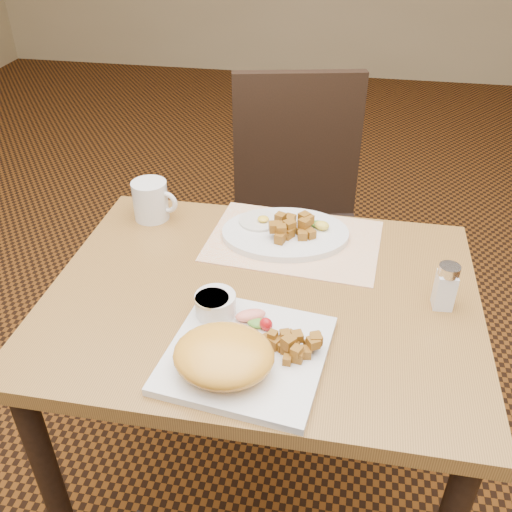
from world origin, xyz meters
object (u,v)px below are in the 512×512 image
object	(u,v)px
table	(262,332)
salt_shaker	(446,286)
plate_square	(247,354)
plate_oval	(285,234)
coffee_mug	(151,200)
chair_far	(298,212)

from	to	relation	value
table	salt_shaker	bearing A→B (deg)	3.61
plate_square	plate_oval	size ratio (longest dim) A/B	0.92
table	plate_oval	distance (m)	0.25
plate_oval	coffee_mug	distance (m)	0.35
plate_square	plate_oval	bearing A→B (deg)	88.17
plate_oval	salt_shaker	size ratio (longest dim) A/B	3.05
table	chair_far	xyz separation A→B (m)	(-0.00, 0.71, -0.10)
chair_far	coffee_mug	distance (m)	0.62
plate_square	salt_shaker	size ratio (longest dim) A/B	2.80
chair_far	plate_oval	xyz separation A→B (m)	(0.02, -0.49, 0.22)
plate_square	coffee_mug	world-z (taller)	coffee_mug
plate_square	salt_shaker	xyz separation A→B (m)	(0.36, 0.22, 0.04)
table	chair_far	bearing A→B (deg)	90.13
chair_far	salt_shaker	size ratio (longest dim) A/B	9.70
chair_far	plate_oval	distance (m)	0.54
chair_far	salt_shaker	distance (m)	0.82
table	plate_oval	size ratio (longest dim) A/B	2.96
plate_square	plate_oval	world-z (taller)	plate_oval
chair_far	coffee_mug	world-z (taller)	chair_far
table	coffee_mug	xyz separation A→B (m)	(-0.33, 0.26, 0.16)
chair_far	plate_oval	world-z (taller)	chair_far
salt_shaker	chair_far	bearing A→B (deg)	118.13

